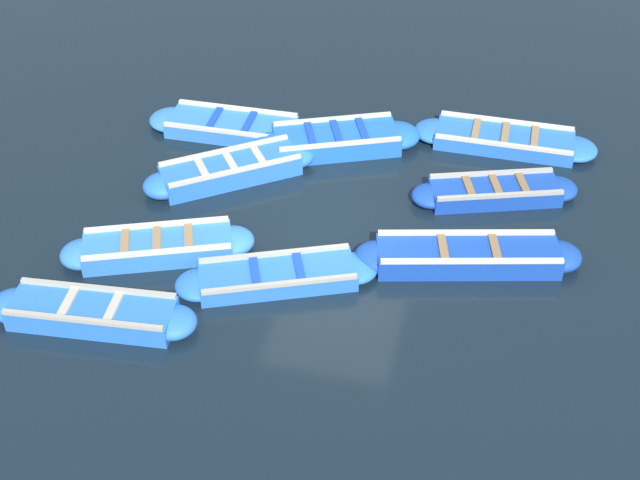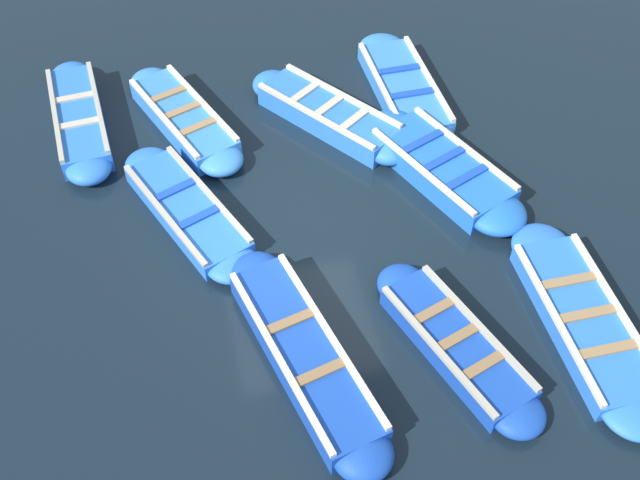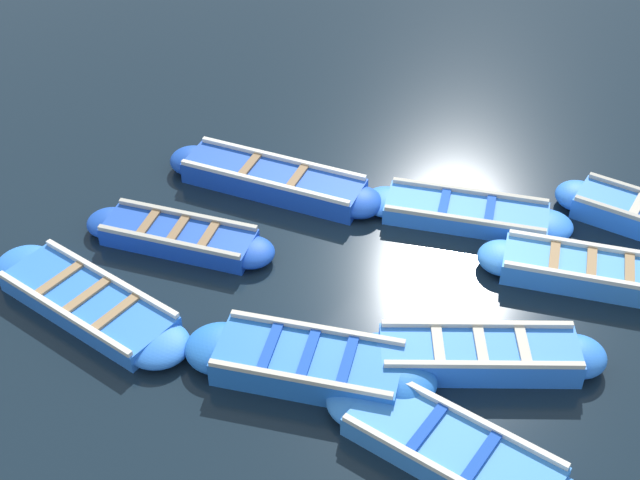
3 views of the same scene
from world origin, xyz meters
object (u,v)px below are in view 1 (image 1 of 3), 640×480
boat_tucked (232,127)px  boat_mid_row (495,192)px  boat_centre (92,313)px  boat_broadside (504,140)px  boat_outer_left (336,141)px  boat_drifting (158,247)px  boat_stern_in (468,256)px  boat_outer_right (231,170)px  boat_end_of_row (277,276)px

boat_tucked → boat_mid_row: bearing=79.7°
boat_centre → boat_broadside: 8.83m
boat_outer_left → boat_drifting: bearing=-29.6°
boat_tucked → boat_outer_left: boat_outer_left is taller
boat_stern_in → boat_drifting: bearing=-79.1°
boat_outer_right → boat_outer_left: (-1.47, 1.73, -0.00)m
boat_stern_in → boat_end_of_row: size_ratio=1.15×
boat_tucked → boat_broadside: boat_tucked is taller
boat_stern_in → boat_mid_row: boat_stern_in is taller
boat_tucked → boat_end_of_row: (4.17, 2.15, -0.00)m
boat_outer_left → boat_centre: 6.27m
boat_stern_in → boat_centre: bearing=-63.6°
boat_end_of_row → boat_centre: 3.01m
boat_outer_left → boat_broadside: size_ratio=0.96×
boat_drifting → boat_centre: bearing=-12.6°
boat_centre → boat_broadside: boat_centre is taller
boat_tucked → boat_end_of_row: 4.69m
boat_mid_row → boat_centre: boat_centre is taller
boat_drifting → boat_broadside: (-4.83, 5.48, -0.03)m
boat_tucked → boat_broadside: 5.52m
boat_outer_right → boat_end_of_row: (2.65, 1.67, -0.05)m
boat_drifting → boat_centre: 1.81m
boat_mid_row → boat_centre: size_ratio=0.93×
boat_tucked → boat_stern_in: boat_stern_in is taller
boat_stern_in → boat_outer_right: bearing=-107.3°
boat_tucked → boat_mid_row: boat_mid_row is taller
boat_end_of_row → boat_outer_left: bearing=179.2°
boat_broadside → boat_tucked: bearing=-81.1°
boat_outer_right → boat_broadside: size_ratio=0.87×
boat_outer_right → boat_centre: size_ratio=0.93×
boat_drifting → boat_broadside: 7.31m
boat_drifting → boat_tucked: bearing=179.6°
boat_drifting → boat_end_of_row: (0.19, 2.18, -0.03)m
boat_stern_in → boat_outer_right: size_ratio=1.23×
boat_outer_left → boat_mid_row: size_ratio=1.10×
boat_mid_row → boat_centre: bearing=-50.9°
boat_mid_row → boat_end_of_row: boat_mid_row is taller
boat_outer_right → boat_centre: 4.32m
boat_drifting → boat_mid_row: size_ratio=1.05×
boat_broadside → boat_stern_in: bearing=-4.6°
boat_stern_in → boat_centre: 6.22m
boat_tucked → boat_outer_left: size_ratio=1.01×
boat_tucked → boat_drifting: bearing=-0.4°
boat_drifting → boat_broadside: boat_drifting is taller
boat_stern_in → boat_end_of_row: (1.19, -3.00, -0.05)m
boat_tucked → boat_drifting: 3.98m
boat_outer_right → boat_drifting: 2.51m
boat_outer_left → boat_centre: size_ratio=1.02×
boat_broadside → boat_centre: bearing=-41.7°
boat_stern_in → boat_outer_left: bearing=-134.8°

